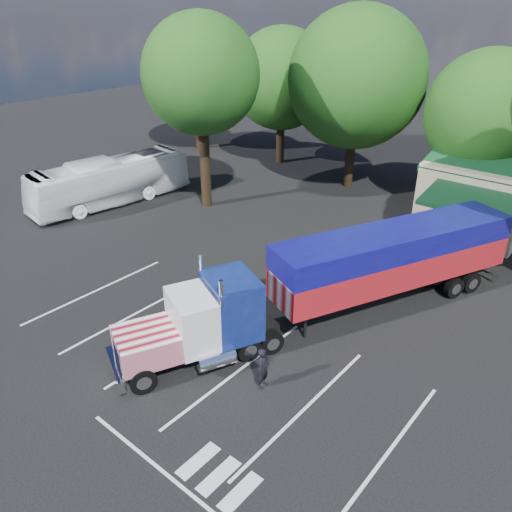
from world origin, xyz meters
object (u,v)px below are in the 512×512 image
Objects in this scene: semi_truck at (348,272)px; tour_bus at (111,181)px; bicycle at (382,257)px; woman at (263,368)px.

tour_bus is at bearing -160.78° from semi_truck.
bicycle is (-1.01, 5.62, -1.81)m from semi_truck.
semi_truck reaches higher than woman.
woman is at bearing -64.34° from semi_truck.
tour_bus is (-20.35, 1.79, -0.66)m from semi_truck.
woman is at bearing -13.87° from tour_bus.
woman is at bearing -77.86° from bicycle.
woman is 11.85m from bicycle.
tour_bus reaches higher than woman.
semi_truck is at bearing -73.31° from bicycle.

